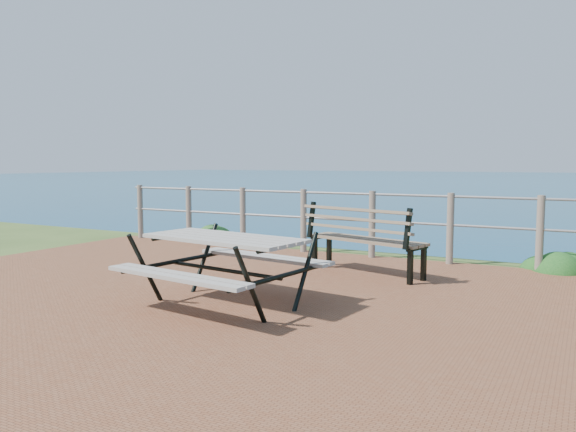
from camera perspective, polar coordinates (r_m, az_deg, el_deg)
ground at (r=5.59m, az=-3.49°, el=-9.51°), size 10.00×7.00×0.12m
safety_railing at (r=8.47m, az=8.55°, el=-0.48°), size 9.40×0.10×1.00m
picnic_table at (r=5.62m, az=-6.47°, el=-4.79°), size 1.72×1.42×0.69m
park_bench at (r=7.19m, az=7.98°, el=-1.34°), size 1.65×0.82×0.90m
shrub_lip_west at (r=10.57m, az=-7.79°, el=-2.41°), size 0.72×0.72×0.44m
shrub_lip_east at (r=8.43m, az=25.77°, el=-4.94°), size 0.84×0.84×0.60m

